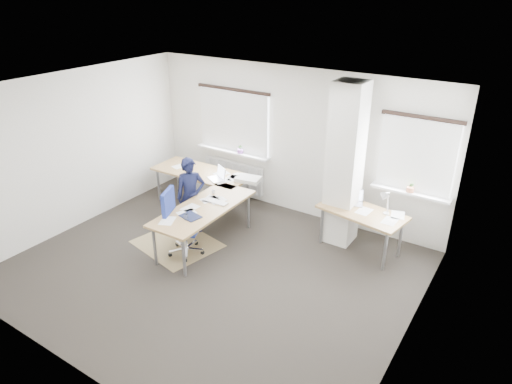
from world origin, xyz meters
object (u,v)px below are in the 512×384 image
Objects in this scene: task_chair at (183,236)px; person at (191,196)px; desk_side at (362,214)px; desk_main at (205,190)px.

person is at bearing 96.19° from task_chair.
desk_side is 1.07× the size of person.
desk_side is at bearing 13.24° from desk_main.
task_chair is 0.83m from person.
task_chair is 0.81× the size of person.
desk_side is 2.96m from person.
desk_side is at bearing 13.04° from task_chair.
task_chair is at bearing -109.46° from person.
desk_side is 2.98m from task_chair.
person reaches higher than task_chair.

